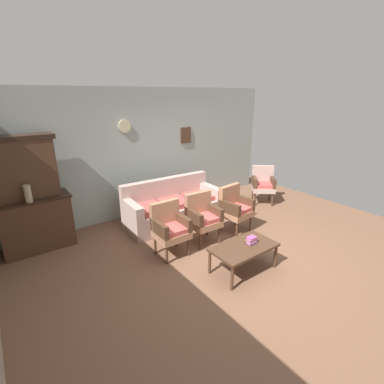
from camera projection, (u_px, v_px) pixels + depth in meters
The scene contains 12 objects.
ground_plane at pixel (232, 258), 4.65m from camera, with size 7.68×7.68×0.00m, color brown.
wall_back_with_decor at pixel (151, 152), 6.20m from camera, with size 6.40×0.09×2.70m.
side_cabinet at pixel (37, 223), 4.83m from camera, with size 1.16×0.55×0.93m.
cabinet_upper_hutch at pixel (25, 167), 4.56m from camera, with size 0.99×0.38×1.03m.
vase_on_cabinet at pixel (28, 194), 4.45m from camera, with size 0.11×0.11×0.29m, color tan.
floral_couch at pixel (173, 208), 5.85m from camera, with size 2.02×0.87×0.90m.
armchair_by_doorway at pixel (170, 227), 4.63m from camera, with size 0.53×0.50×0.90m.
armchair_near_cabinet at pixel (203, 216), 5.04m from camera, with size 0.55×0.52×0.90m.
armchair_row_middle at pixel (235, 207), 5.44m from camera, with size 0.57×0.55×0.90m.
wingback_chair_by_fireplace at pixel (263, 183), 6.88m from camera, with size 0.71×0.71×0.90m.
coffee_table at pixel (244, 249), 4.21m from camera, with size 1.00×0.56×0.42m.
book_stack_on_table at pixel (252, 241), 4.24m from camera, with size 0.17×0.11×0.11m.
Camera 1 is at (-2.91, -2.86, 2.57)m, focal length 26.33 mm.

